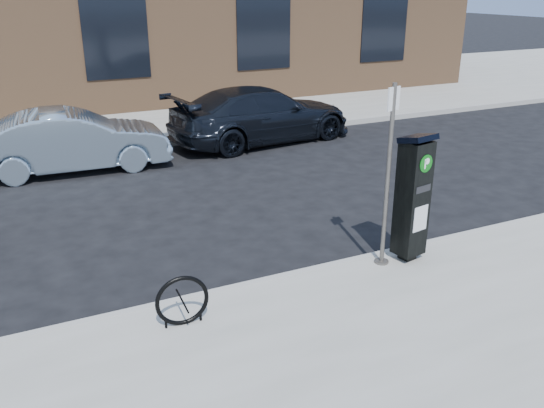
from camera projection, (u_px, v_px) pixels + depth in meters
ground at (299, 280)px, 8.43m from camera, size 120.00×120.00×0.00m
sidewalk_far at (111, 104)px, 20.18m from camera, size 60.00×12.00×0.15m
curb_near at (300, 276)px, 8.39m from camera, size 60.00×0.12×0.16m
curb_far at (155, 145)px, 15.15m from camera, size 60.00×0.12×0.16m
parking_kiosk at (413, 196)px, 8.40m from camera, size 0.51×0.47×1.96m
sign_pole at (388, 178)px, 8.15m from camera, size 0.23×0.21×2.68m
bike_rack at (182, 301)px, 6.95m from camera, size 0.67×0.09×0.66m
car_silver at (73, 141)px, 13.09m from camera, size 4.34×1.73×1.41m
car_dark at (262, 115)px, 15.52m from camera, size 5.35×2.73×1.49m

